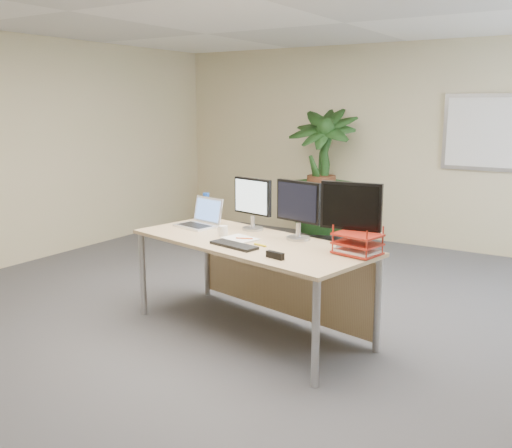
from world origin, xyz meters
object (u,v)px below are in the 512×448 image
Objects in this scene: monitor_left at (253,200)px; monitor_right at (298,206)px; laptop at (201,219)px; floor_plant at (321,188)px; desk at (260,258)px.

monitor_left is 0.53m from monitor_right.
monitor_left reaches higher than laptop.
laptop is at bearing -84.92° from floor_plant.
desk is 5.37× the size of laptop.
desk is at bearing -46.27° from monitor_left.
laptop is at bearing -178.95° from monitor_right.
desk is 0.55m from monitor_left.
monitor_right is (0.29, 0.13, 0.45)m from desk.
floor_plant is 3.25× the size of monitor_left.
monitor_right reaches higher than monitor_left.
laptop is (-1.00, -0.02, -0.22)m from monitor_right.
laptop is at bearing -165.06° from monitor_left.
desk is 0.55m from monitor_right.
monitor_right is at bearing 1.05° from laptop.
monitor_right is at bearing -12.06° from monitor_left.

